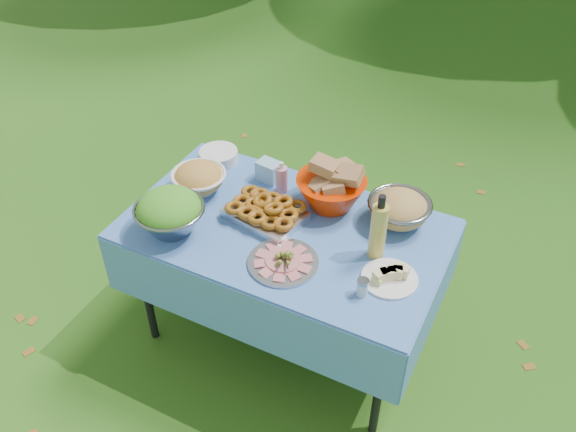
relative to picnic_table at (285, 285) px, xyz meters
The scene contains 14 objects.
ground 0.38m from the picnic_table, ahead, with size 80.00×80.00×0.00m, color #113B0A.
picnic_table is the anchor object (origin of this frame).
salad_bowl 0.71m from the picnic_table, 151.48° to the right, with size 0.32×0.32×0.21m, color gray, non-canonical shape.
pasta_bowl_white 0.68m from the picnic_table, behind, with size 0.26×0.26×0.15m, color silver, non-canonical shape.
plate_stack 0.76m from the picnic_table, 149.88° to the left, with size 0.20×0.20×0.07m, color silver.
wipes_box 0.58m from the picnic_table, 128.89° to the left, with size 0.11×0.08×0.10m, color #8AB7D3.
sanitizer_bottle 0.54m from the picnic_table, 120.02° to the left, with size 0.06×0.06×0.17m, color #CD859F.
bread_bowl 0.57m from the picnic_table, 65.10° to the left, with size 0.34×0.34×0.22m, color red, non-canonical shape.
pasta_bowl_steel 0.70m from the picnic_table, 31.61° to the left, with size 0.29×0.29×0.15m, color gray, non-canonical shape.
fried_tray 0.44m from the picnic_table, behind, with size 0.35×0.25×0.08m, color silver.
charcuterie_platter 0.48m from the picnic_table, 64.56° to the right, with size 0.31×0.31×0.07m, color #A5A5AB.
oil_bottle 0.69m from the picnic_table, ahead, with size 0.07×0.07×0.32m, color gold.
cheese_plate 0.69m from the picnic_table, 10.39° to the right, with size 0.24×0.24×0.07m, color silver.
shaker 0.67m from the picnic_table, 25.95° to the right, with size 0.05×0.05×0.08m, color silver.
Camera 1 is at (0.97, -1.88, 2.58)m, focal length 38.00 mm.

